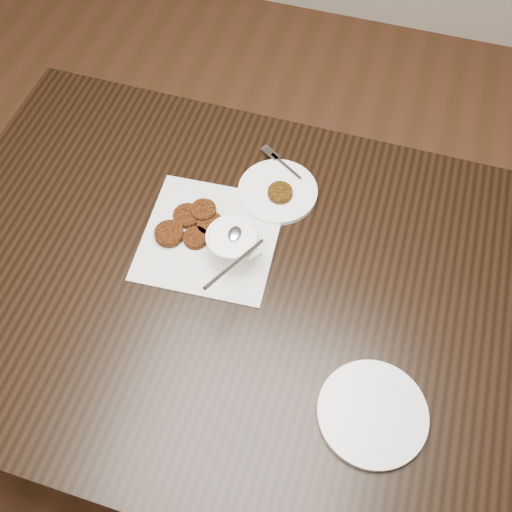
{
  "coord_description": "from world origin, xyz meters",
  "views": [
    {
      "loc": [
        0.22,
        -0.45,
        1.77
      ],
      "look_at": [
        0.04,
        0.12,
        0.8
      ],
      "focal_mm": 40.72,
      "sensor_mm": 36.0,
      "label": 1
    }
  ],
  "objects_px": {
    "sauce_ramekin": "(232,236)",
    "plate_with_patty": "(278,189)",
    "plate_empty": "(372,414)",
    "napkin": "(210,237)",
    "table": "(261,359)"
  },
  "relations": [
    {
      "from": "sauce_ramekin",
      "to": "plate_with_patty",
      "type": "xyz_separation_m",
      "value": [
        0.04,
        0.18,
        -0.06
      ]
    },
    {
      "from": "plate_empty",
      "to": "plate_with_patty",
      "type": "bearing_deg",
      "value": 124.68
    },
    {
      "from": "sauce_ramekin",
      "to": "plate_empty",
      "type": "height_order",
      "value": "sauce_ramekin"
    },
    {
      "from": "sauce_ramekin",
      "to": "plate_with_patty",
      "type": "distance_m",
      "value": 0.2
    },
    {
      "from": "plate_with_patty",
      "to": "napkin",
      "type": "bearing_deg",
      "value": -123.76
    },
    {
      "from": "napkin",
      "to": "plate_with_patty",
      "type": "distance_m",
      "value": 0.19
    },
    {
      "from": "table",
      "to": "plate_with_patty",
      "type": "height_order",
      "value": "plate_with_patty"
    },
    {
      "from": "plate_with_patty",
      "to": "plate_empty",
      "type": "xyz_separation_m",
      "value": [
        0.29,
        -0.43,
        -0.01
      ]
    },
    {
      "from": "table",
      "to": "plate_with_patty",
      "type": "bearing_deg",
      "value": 98.79
    },
    {
      "from": "plate_with_patty",
      "to": "plate_empty",
      "type": "height_order",
      "value": "plate_with_patty"
    },
    {
      "from": "plate_with_patty",
      "to": "sauce_ramekin",
      "type": "bearing_deg",
      "value": -103.67
    },
    {
      "from": "napkin",
      "to": "plate_with_patty",
      "type": "xyz_separation_m",
      "value": [
        0.1,
        0.16,
        0.01
      ]
    },
    {
      "from": "plate_empty",
      "to": "table",
      "type": "bearing_deg",
      "value": 144.46
    },
    {
      "from": "sauce_ramekin",
      "to": "plate_with_patty",
      "type": "relative_size",
      "value": 0.8
    },
    {
      "from": "table",
      "to": "sauce_ramekin",
      "type": "relative_size",
      "value": 10.19
    }
  ]
}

